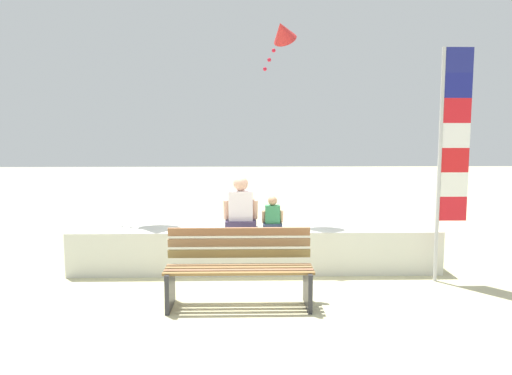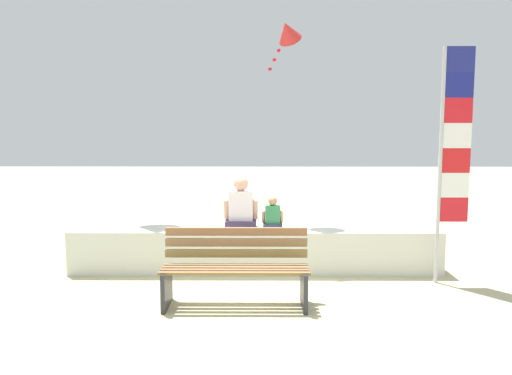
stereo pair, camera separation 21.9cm
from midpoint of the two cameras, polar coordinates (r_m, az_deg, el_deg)
name	(u,v)px [view 1 (the left image)]	position (r m, az deg, el deg)	size (l,w,h in m)	color
ground_plane	(257,290)	(6.84, -0.85, -11.15)	(40.00, 40.00, 0.00)	#BEB98D
seawall_ledge	(255,250)	(7.63, -0.91, -6.82)	(5.29, 0.64, 0.62)	silver
park_bench	(239,270)	(6.21, -2.89, -8.96)	(1.72, 0.62, 0.88)	olive
person_adult	(241,208)	(7.55, -2.51, -2.26)	(0.50, 0.36, 0.76)	#392F4C
person_child	(273,216)	(7.57, 0.99, -3.10)	(0.31, 0.22, 0.47)	#29334A
flag_banner	(450,147)	(7.35, 19.63, 4.17)	(0.42, 0.05, 3.12)	#B7B7BC
kite_red	(282,32)	(10.94, 2.31, 16.60)	(0.75, 0.77, 1.06)	red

